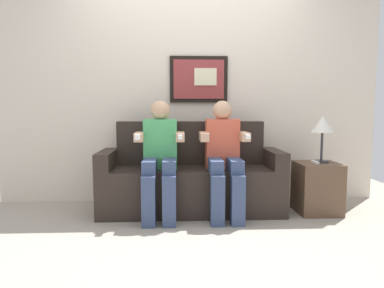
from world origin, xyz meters
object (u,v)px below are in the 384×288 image
side_table_right (317,188)px  table_lamp (323,126)px  spare_remote_on_table (315,162)px  person_on_left (160,154)px  person_on_right (224,154)px  couch (191,180)px

side_table_right → table_lamp: 0.61m
side_table_right → spare_remote_on_table: 0.26m
person_on_left → spare_remote_on_table: person_on_left is taller
person_on_right → side_table_right: size_ratio=2.22×
couch → person_on_right: bearing=-28.8°
person_on_left → person_on_right: size_ratio=1.00×
person_on_left → side_table_right: size_ratio=2.22×
couch → spare_remote_on_table: (1.21, -0.12, 0.20)m
person_on_right → table_lamp: size_ratio=2.41×
table_lamp → side_table_right: bearing=-145.1°
table_lamp → person_on_right: bearing=-174.6°
table_lamp → spare_remote_on_table: size_ratio=3.54×
couch → table_lamp: bearing=-3.2°
table_lamp → spare_remote_on_table: bearing=-149.8°
person_on_right → table_lamp: bearing=5.4°
couch → side_table_right: (1.25, -0.11, -0.06)m
couch → table_lamp: (1.29, -0.07, 0.55)m
spare_remote_on_table → couch: bearing=174.3°
couch → side_table_right: couch is taller
side_table_right → table_lamp: (0.05, 0.03, 0.61)m
person_on_right → couch: bearing=151.2°
person_on_right → spare_remote_on_table: size_ratio=8.54×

